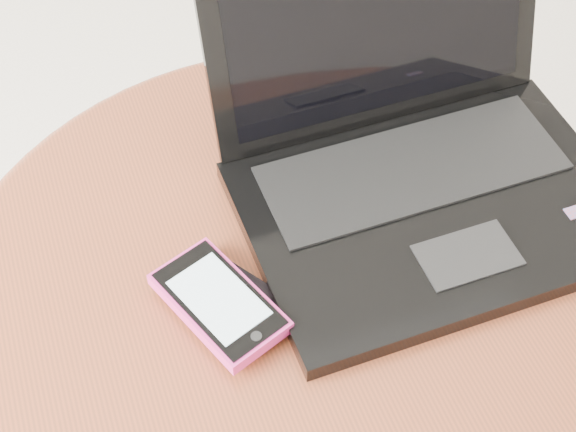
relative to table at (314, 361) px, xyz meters
name	(u,v)px	position (x,y,z in m)	size (l,w,h in m)	color
table	(314,361)	(0.00, 0.00, 0.00)	(0.69, 0.69, 0.55)	#513015
laptop	(417,155)	(0.13, 0.09, 0.16)	(0.35, 0.31, 0.23)	black
phone_black	(231,298)	(-0.07, 0.02, 0.12)	(0.11, 0.12, 0.01)	black
phone_pink	(219,302)	(-0.09, 0.01, 0.13)	(0.10, 0.14, 0.01)	#E42F88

